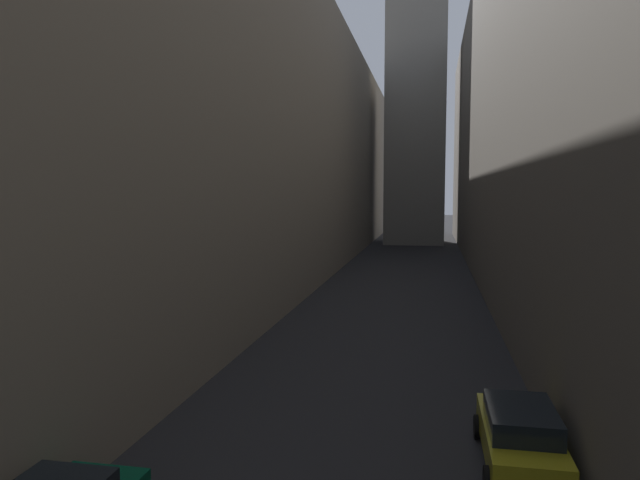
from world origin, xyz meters
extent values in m
plane|color=#232326|center=(0.00, 48.00, 0.00)|extent=(264.00, 264.00, 0.00)
cube|color=gray|center=(-12.77, 50.00, 10.83)|extent=(14.54, 108.00, 21.66)
cube|color=#60594F|center=(12.84, 50.00, 12.50)|extent=(14.69, 108.00, 25.00)
cube|color=gray|center=(0.00, 86.43, 22.93)|extent=(7.52, 7.52, 45.85)
cube|color=#A59919|center=(4.40, 24.46, 0.67)|extent=(1.70, 4.42, 0.70)
cube|color=black|center=(4.40, 24.27, 1.29)|extent=(1.57, 2.40, 0.55)
cylinder|color=black|center=(3.55, 25.96, 0.32)|extent=(0.22, 0.64, 0.64)
cylinder|color=black|center=(5.25, 25.96, 0.32)|extent=(0.22, 0.64, 0.64)
cylinder|color=black|center=(3.55, 22.96, 0.32)|extent=(0.22, 0.64, 0.64)
camera|label=1|loc=(2.21, 10.13, 6.72)|focal=32.46mm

